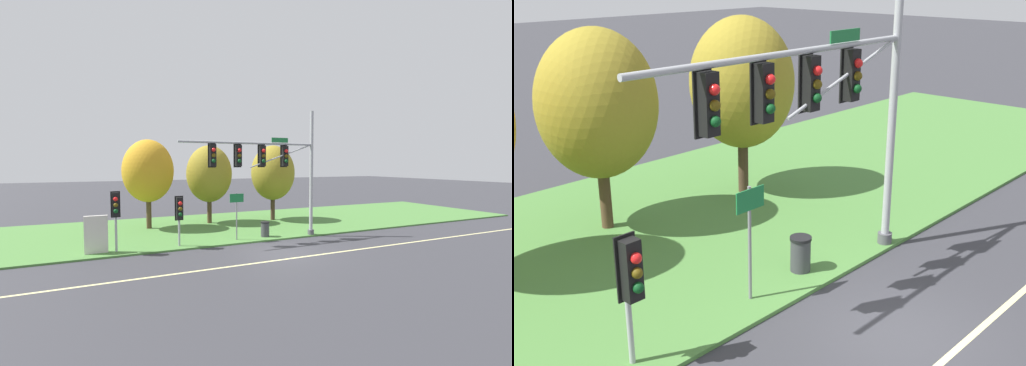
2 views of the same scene
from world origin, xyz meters
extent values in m
plane|color=#333338|center=(0.00, 0.00, 0.00)|extent=(160.00, 160.00, 0.00)
cube|color=beige|center=(0.00, -1.20, 0.00)|extent=(36.00, 0.16, 0.01)
cube|color=#477A38|center=(0.00, 8.25, 0.05)|extent=(48.00, 11.50, 0.10)
cylinder|color=#9EA0A5|center=(3.58, 2.77, 4.00)|extent=(0.22, 0.22, 7.80)
cylinder|color=#4C4C51|center=(3.58, 2.77, 0.25)|extent=(0.40, 0.40, 0.30)
cylinder|color=#9EA0A5|center=(-0.62, 2.77, 5.80)|extent=(8.39, 0.14, 0.14)
cylinder|color=#9EA0A5|center=(1.48, 2.77, 5.10)|extent=(4.22, 0.08, 1.48)
cube|color=black|center=(1.66, 2.77, 5.07)|extent=(0.34, 0.28, 1.22)
cube|color=black|center=(1.66, 2.93, 5.07)|extent=(0.46, 0.04, 1.34)
sphere|color=red|center=(1.66, 2.59, 5.37)|extent=(0.22, 0.22, 0.22)
sphere|color=#51420C|center=(1.66, 2.59, 5.07)|extent=(0.22, 0.22, 0.22)
sphere|color=#0C4219|center=(1.66, 2.59, 4.77)|extent=(0.22, 0.22, 0.22)
cube|color=black|center=(0.14, 2.77, 5.07)|extent=(0.34, 0.28, 1.22)
cube|color=black|center=(0.14, 2.93, 5.07)|extent=(0.46, 0.04, 1.34)
sphere|color=red|center=(0.14, 2.59, 5.37)|extent=(0.22, 0.22, 0.22)
sphere|color=#51420C|center=(0.14, 2.59, 5.07)|extent=(0.22, 0.22, 0.22)
sphere|color=#0C4219|center=(0.14, 2.59, 4.77)|extent=(0.22, 0.22, 0.22)
cube|color=black|center=(-1.38, 2.77, 5.07)|extent=(0.34, 0.28, 1.22)
cube|color=black|center=(-1.38, 2.93, 5.07)|extent=(0.46, 0.04, 1.34)
sphere|color=red|center=(-1.38, 2.59, 5.37)|extent=(0.22, 0.22, 0.22)
sphere|color=#51420C|center=(-1.38, 2.59, 5.07)|extent=(0.22, 0.22, 0.22)
sphere|color=#0C4219|center=(-1.38, 2.59, 4.77)|extent=(0.22, 0.22, 0.22)
cube|color=black|center=(-2.90, 2.77, 5.07)|extent=(0.34, 0.28, 1.22)
cube|color=black|center=(-2.90, 2.93, 5.07)|extent=(0.46, 0.04, 1.34)
sphere|color=red|center=(-2.90, 2.59, 5.37)|extent=(0.22, 0.22, 0.22)
sphere|color=#51420C|center=(-2.90, 2.59, 5.07)|extent=(0.22, 0.22, 0.22)
sphere|color=#0C4219|center=(-2.90, 2.59, 4.77)|extent=(0.22, 0.22, 0.22)
cube|color=#196B33|center=(1.28, 2.72, 6.02)|extent=(1.10, 0.04, 0.28)
cylinder|color=#9EA0A5|center=(-4.70, 3.23, 1.43)|extent=(0.12, 0.12, 2.65)
cube|color=black|center=(-4.70, 3.03, 2.19)|extent=(0.34, 0.28, 1.22)
cube|color=black|center=(-4.70, 3.19, 2.19)|extent=(0.46, 0.04, 1.34)
sphere|color=red|center=(-4.70, 2.85, 2.49)|extent=(0.22, 0.22, 0.22)
sphere|color=#51420C|center=(-4.70, 2.85, 2.19)|extent=(0.22, 0.22, 0.22)
sphere|color=#0C4219|center=(-4.70, 2.85, 1.89)|extent=(0.22, 0.22, 0.22)
cylinder|color=#9EA0A5|center=(-7.90, 3.33, 1.60)|extent=(0.12, 0.12, 3.01)
cube|color=black|center=(-7.90, 3.13, 2.55)|extent=(0.34, 0.28, 1.22)
cube|color=black|center=(-7.90, 3.29, 2.55)|extent=(0.46, 0.04, 1.34)
sphere|color=red|center=(-7.90, 2.95, 2.85)|extent=(0.22, 0.22, 0.22)
sphere|color=#51420C|center=(-7.90, 2.95, 2.55)|extent=(0.22, 0.22, 0.22)
sphere|color=#0C4219|center=(-7.90, 2.95, 2.25)|extent=(0.22, 0.22, 0.22)
cylinder|color=slate|center=(-1.28, 3.32, 1.50)|extent=(0.08, 0.08, 2.79)
cube|color=#197238|center=(-1.28, 3.29, 2.59)|extent=(0.86, 0.03, 0.50)
cylinder|color=#4C3823|center=(-5.54, 9.21, 1.63)|extent=(0.35, 0.35, 3.05)
ellipsoid|color=#C68C1E|center=(-5.54, 9.21, 4.11)|extent=(3.47, 3.47, 4.33)
cylinder|color=#4C3823|center=(-1.07, 9.52, 1.50)|extent=(0.34, 0.34, 2.80)
ellipsoid|color=olive|center=(-1.07, 9.52, 3.84)|extent=(3.43, 3.43, 4.29)
cylinder|color=#423021|center=(3.97, 8.80, 1.51)|extent=(0.35, 0.35, 2.82)
ellipsoid|color=olive|center=(3.97, 8.80, 3.88)|extent=(3.47, 3.47, 4.34)
cube|color=beige|center=(-8.83, 3.46, 1.05)|extent=(1.10, 0.24, 1.90)
cube|color=#4C4C51|center=(-9.23, 3.46, 0.15)|extent=(0.10, 0.20, 0.10)
cube|color=#4C4C51|center=(-8.43, 3.46, 0.15)|extent=(0.10, 0.20, 0.10)
cylinder|color=#38383D|center=(0.64, 3.40, 0.53)|extent=(0.52, 0.52, 0.85)
cylinder|color=black|center=(0.64, 3.40, 0.99)|extent=(0.56, 0.56, 0.08)
camera|label=1|loc=(-8.59, -15.40, 4.64)|focal=24.00mm
camera|label=2|loc=(-10.82, -6.13, 7.55)|focal=45.00mm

